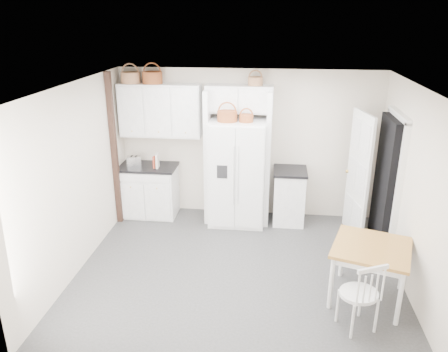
# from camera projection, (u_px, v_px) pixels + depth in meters

# --- Properties ---
(floor) EXTENTS (4.50, 4.50, 0.00)m
(floor) POSITION_uv_depth(u_px,v_px,m) (237.00, 270.00, 6.24)
(floor) COLOR #323233
(floor) RESTS_ON ground
(ceiling) EXTENTS (4.50, 4.50, 0.00)m
(ceiling) POSITION_uv_depth(u_px,v_px,m) (240.00, 87.00, 5.34)
(ceiling) COLOR white
(ceiling) RESTS_ON wall_back
(wall_back) EXTENTS (4.50, 0.00, 4.50)m
(wall_back) POSITION_uv_depth(u_px,v_px,m) (248.00, 144.00, 7.66)
(wall_back) COLOR beige
(wall_back) RESTS_ON floor
(wall_left) EXTENTS (0.00, 4.00, 4.00)m
(wall_left) POSITION_uv_depth(u_px,v_px,m) (77.00, 179.00, 6.04)
(wall_left) COLOR beige
(wall_left) RESTS_ON floor
(wall_right) EXTENTS (0.00, 4.00, 4.00)m
(wall_right) POSITION_uv_depth(u_px,v_px,m) (415.00, 193.00, 5.55)
(wall_right) COLOR beige
(wall_right) RESTS_ON floor
(refrigerator) EXTENTS (0.94, 0.75, 1.81)m
(refrigerator) POSITION_uv_depth(u_px,v_px,m) (237.00, 172.00, 7.44)
(refrigerator) COLOR white
(refrigerator) RESTS_ON floor
(base_cab_left) EXTENTS (0.96, 0.61, 0.89)m
(base_cab_left) POSITION_uv_depth(u_px,v_px,m) (150.00, 191.00, 7.86)
(base_cab_left) COLOR silver
(base_cab_left) RESTS_ON floor
(base_cab_right) EXTENTS (0.52, 0.63, 0.92)m
(base_cab_right) POSITION_uv_depth(u_px,v_px,m) (289.00, 197.00, 7.59)
(base_cab_right) COLOR silver
(base_cab_right) RESTS_ON floor
(dining_table) EXTENTS (1.13, 1.13, 0.75)m
(dining_table) POSITION_uv_depth(u_px,v_px,m) (369.00, 273.00, 5.51)
(dining_table) COLOR olive
(dining_table) RESTS_ON floor
(windsor_chair) EXTENTS (0.58, 0.56, 0.92)m
(windsor_chair) POSITION_uv_depth(u_px,v_px,m) (359.00, 293.00, 4.96)
(windsor_chair) COLOR silver
(windsor_chair) RESTS_ON floor
(counter_left) EXTENTS (1.00, 0.65, 0.04)m
(counter_left) POSITION_uv_depth(u_px,v_px,m) (148.00, 167.00, 7.70)
(counter_left) COLOR black
(counter_left) RESTS_ON base_cab_left
(counter_right) EXTENTS (0.56, 0.67, 0.04)m
(counter_right) POSITION_uv_depth(u_px,v_px,m) (290.00, 171.00, 7.42)
(counter_right) COLOR black
(counter_right) RESTS_ON base_cab_right
(toaster) EXTENTS (0.27, 0.20, 0.17)m
(toaster) POSITION_uv_depth(u_px,v_px,m) (134.00, 161.00, 7.68)
(toaster) COLOR silver
(toaster) RESTS_ON counter_left
(cookbook_red) EXTENTS (0.07, 0.15, 0.22)m
(cookbook_red) POSITION_uv_depth(u_px,v_px,m) (156.00, 162.00, 7.56)
(cookbook_red) COLOR #B13D27
(cookbook_red) RESTS_ON counter_left
(cookbook_cream) EXTENTS (0.05, 0.17, 0.25)m
(cookbook_cream) POSITION_uv_depth(u_px,v_px,m) (157.00, 161.00, 7.55)
(cookbook_cream) COLOR silver
(cookbook_cream) RESTS_ON counter_left
(basket_upper_a) EXTENTS (0.32, 0.32, 0.18)m
(basket_upper_a) POSITION_uv_depth(u_px,v_px,m) (131.00, 78.00, 7.32)
(basket_upper_a) COLOR #915D3A
(basket_upper_a) RESTS_ON upper_cabinet
(basket_upper_b) EXTENTS (0.33, 0.33, 0.20)m
(basket_upper_b) POSITION_uv_depth(u_px,v_px,m) (152.00, 78.00, 7.27)
(basket_upper_b) COLOR brown
(basket_upper_b) RESTS_ON upper_cabinet
(basket_bridge_b) EXTENTS (0.24, 0.24, 0.14)m
(basket_bridge_b) POSITION_uv_depth(u_px,v_px,m) (255.00, 81.00, 7.10)
(basket_bridge_b) COLOR #915D3A
(basket_bridge_b) RESTS_ON bridge_cabinet
(basket_fridge_a) EXTENTS (0.32, 0.32, 0.17)m
(basket_fridge_a) POSITION_uv_depth(u_px,v_px,m) (227.00, 116.00, 7.02)
(basket_fridge_a) COLOR brown
(basket_fridge_a) RESTS_ON refrigerator
(basket_fridge_b) EXTENTS (0.23, 0.23, 0.12)m
(basket_fridge_b) POSITION_uv_depth(u_px,v_px,m) (246.00, 118.00, 7.00)
(basket_fridge_b) COLOR brown
(basket_fridge_b) RESTS_ON refrigerator
(upper_cabinet) EXTENTS (1.40, 0.34, 0.90)m
(upper_cabinet) POSITION_uv_depth(u_px,v_px,m) (161.00, 110.00, 7.45)
(upper_cabinet) COLOR silver
(upper_cabinet) RESTS_ON wall_back
(bridge_cabinet) EXTENTS (1.12, 0.34, 0.45)m
(bridge_cabinet) POSITION_uv_depth(u_px,v_px,m) (239.00, 99.00, 7.23)
(bridge_cabinet) COLOR silver
(bridge_cabinet) RESTS_ON wall_back
(fridge_panel_left) EXTENTS (0.08, 0.60, 2.30)m
(fridge_panel_left) POSITION_uv_depth(u_px,v_px,m) (209.00, 156.00, 7.50)
(fridge_panel_left) COLOR silver
(fridge_panel_left) RESTS_ON floor
(fridge_panel_right) EXTENTS (0.08, 0.60, 2.30)m
(fridge_panel_right) POSITION_uv_depth(u_px,v_px,m) (268.00, 158.00, 7.39)
(fridge_panel_right) COLOR silver
(fridge_panel_right) RESTS_ON floor
(trim_post) EXTENTS (0.09, 0.09, 2.60)m
(trim_post) POSITION_uv_depth(u_px,v_px,m) (114.00, 151.00, 7.29)
(trim_post) COLOR black
(trim_post) RESTS_ON floor
(doorway_void) EXTENTS (0.18, 0.85, 2.05)m
(doorway_void) POSITION_uv_depth(u_px,v_px,m) (386.00, 185.00, 6.59)
(doorway_void) COLOR black
(doorway_void) RESTS_ON floor
(door_slab) EXTENTS (0.21, 0.79, 2.05)m
(door_slab) POSITION_uv_depth(u_px,v_px,m) (358.00, 176.00, 6.94)
(door_slab) COLOR white
(door_slab) RESTS_ON floor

